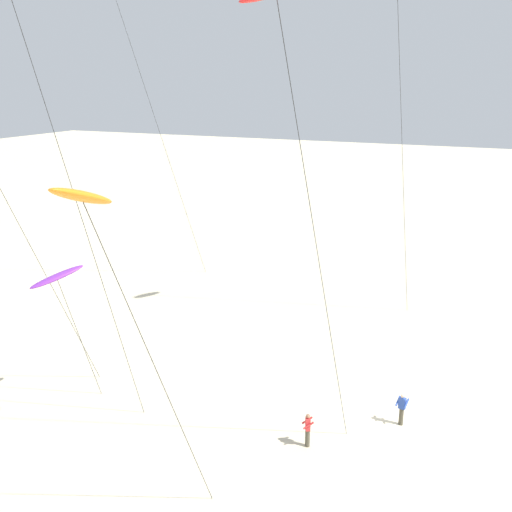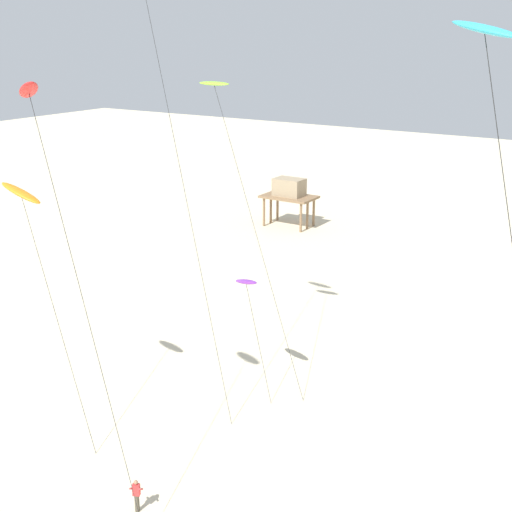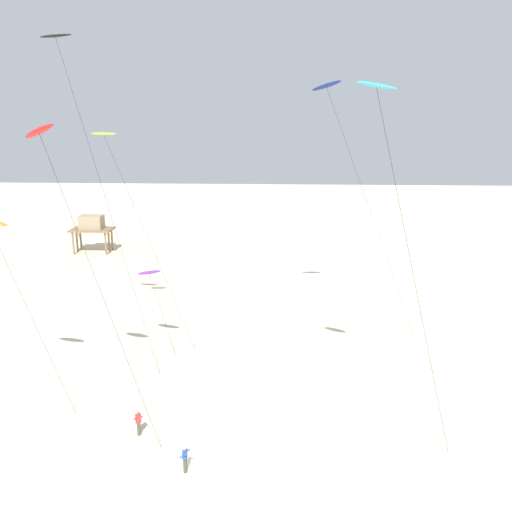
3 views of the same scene
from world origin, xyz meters
TOP-DOWN VIEW (x-y plane):
  - ground_plane at (0.00, 0.00)m, footprint 260.00×260.00m
  - kite_red at (-8.52, 2.72)m, footprint 7.63×2.35m
  - kite_lime at (-9.54, 17.31)m, footprint 8.30×1.85m
  - kite_black at (-11.02, 12.70)m, footprint 7.85×1.82m
  - kite_purple at (-5.96, 15.01)m, footprint 3.34×1.99m
  - kite_navy at (8.59, 21.40)m, footprint 9.96×2.48m
  - kite_cyan at (9.87, 2.85)m, footprint 6.45×1.79m
  - kite_flyer_nearest at (-0.44, -0.74)m, footprint 0.60×0.62m
  - kite_flyer_middle at (-4.03, 2.85)m, footprint 0.70×0.69m
  - stilt_house at (-22.87, 49.45)m, footprint 5.95×3.72m

SIDE VIEW (x-z plane):
  - ground_plane at x=0.00m, z-range 0.00..0.00m
  - kite_flyer_nearest at x=-0.44m, z-range 0.06..1.73m
  - kite_flyer_middle at x=-4.03m, z-range 0.06..1.73m
  - stilt_house at x=-22.87m, z-range 1.27..6.74m
  - kite_purple at x=-5.96m, z-range 3.32..10.99m
  - kite_lime at x=-9.54m, z-range 8.57..26.95m
  - kite_red at x=-8.52m, z-range 8.99..28.42m
  - kite_cyan at x=9.87m, z-range 10.08..31.66m
  - kite_navy at x=8.59m, z-range 10.51..33.21m
  - kite_black at x=-11.02m, z-range 11.81..37.07m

